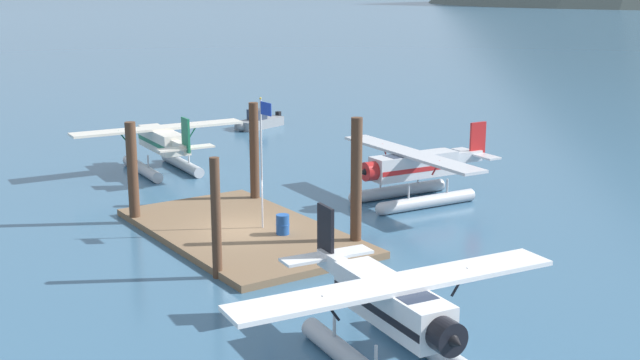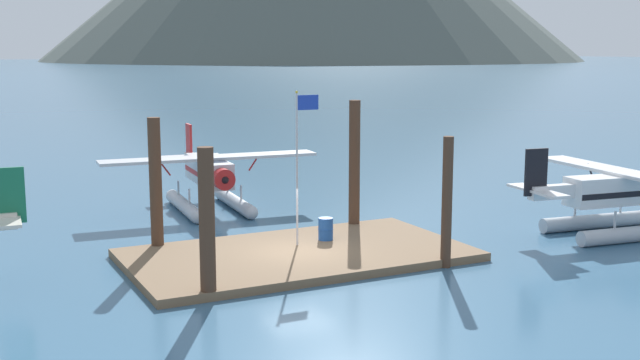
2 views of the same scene
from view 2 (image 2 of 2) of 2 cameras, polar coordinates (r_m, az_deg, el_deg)
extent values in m
plane|color=#38607F|center=(29.79, -1.61, -5.67)|extent=(1200.00, 1200.00, 0.00)
cube|color=brown|center=(29.75, -1.61, -5.39)|extent=(12.53, 6.94, 0.30)
cylinder|color=#4C3323|center=(24.67, -8.12, -3.19)|extent=(0.50, 0.50, 4.81)
cylinder|color=#4C3323|center=(28.49, 9.10, -1.61)|extent=(0.37, 0.37, 4.72)
cylinder|color=#4C3323|center=(30.74, -11.71, -0.42)|extent=(0.48, 0.48, 5.21)
cylinder|color=#4C3323|center=(33.92, 2.48, 1.02)|extent=(0.48, 0.48, 5.61)
cylinder|color=silver|center=(30.05, -1.66, 0.70)|extent=(0.08, 0.08, 5.80)
cube|color=#1E3DB2|center=(29.96, -0.90, 5.59)|extent=(0.90, 0.03, 0.56)
sphere|color=gold|center=(29.75, -1.69, 6.33)|extent=(0.10, 0.10, 0.10)
cylinder|color=#1E4C99|center=(31.30, 0.41, -3.53)|extent=(0.58, 0.58, 0.88)
torus|color=#1E4C99|center=(31.30, 0.41, -3.53)|extent=(0.62, 0.62, 0.04)
cylinder|color=#B7BABF|center=(39.18, -6.16, -1.57)|extent=(1.08, 5.63, 0.64)
sphere|color=#B7BABF|center=(36.54, -4.96, -2.35)|extent=(0.64, 0.64, 0.64)
cylinder|color=#B7BABF|center=(38.59, -9.74, -1.82)|extent=(1.08, 5.63, 0.64)
sphere|color=#B7BABF|center=(35.91, -8.78, -2.64)|extent=(0.64, 0.64, 0.64)
cylinder|color=#B7BABF|center=(37.92, -5.68, -0.90)|extent=(0.10, 0.10, 0.70)
cylinder|color=#B7BABF|center=(40.19, -6.65, -0.33)|extent=(0.10, 0.10, 0.70)
cylinder|color=#B7BABF|center=(37.31, -9.37, -1.15)|extent=(0.10, 0.10, 0.70)
cylinder|color=#B7BABF|center=(39.62, -10.13, -0.56)|extent=(0.10, 0.10, 0.70)
cube|color=silver|center=(38.59, -7.99, 0.66)|extent=(1.61, 4.88, 1.20)
cube|color=#B21E1E|center=(38.60, -7.99, 0.52)|extent=(1.63, 4.79, 0.24)
cube|color=#283347|center=(37.50, -7.60, 0.93)|extent=(1.14, 1.18, 0.56)
cube|color=silver|center=(38.20, -7.90, 1.59)|extent=(10.48, 2.22, 0.14)
cylinder|color=#B21E1E|center=(38.84, -4.74, 1.28)|extent=(0.63, 0.13, 0.84)
cylinder|color=#B21E1E|center=(37.78, -11.13, 0.90)|extent=(0.63, 0.13, 0.84)
cylinder|color=#B21E1E|center=(36.00, -6.94, 0.06)|extent=(1.00, 0.67, 0.96)
cone|color=black|center=(35.57, -6.75, -0.05)|extent=(0.39, 0.38, 0.36)
cube|color=silver|center=(41.70, -9.08, 1.43)|extent=(0.61, 2.23, 0.56)
cube|color=#B21E1E|center=(42.47, -9.39, 2.72)|extent=(0.20, 1.01, 1.90)
cube|color=silver|center=(42.46, -9.33, 1.70)|extent=(3.25, 1.05, 0.10)
cylinder|color=#B7BABF|center=(36.65, 19.29, -2.82)|extent=(5.64, 1.30, 0.64)
cylinder|color=#B7BABF|center=(34.80, 21.87, -3.60)|extent=(5.64, 1.30, 0.64)
cylinder|color=#B7BABF|center=(37.28, 20.78, -1.65)|extent=(0.10, 0.10, 0.70)
cylinder|color=#B7BABF|center=(35.78, 17.85, -1.93)|extent=(0.10, 0.10, 0.70)
cylinder|color=#B7BABF|center=(33.88, 20.42, -2.69)|extent=(0.10, 0.10, 0.70)
cube|color=white|center=(35.41, 20.70, -0.64)|extent=(4.91, 1.80, 1.20)
cube|color=black|center=(35.43, 20.69, -0.80)|extent=(4.82, 1.81, 0.24)
cube|color=white|center=(35.50, 21.13, 0.45)|extent=(2.62, 10.49, 0.14)
cylinder|color=black|center=(37.22, 18.90, 0.45)|extent=(0.15, 0.63, 0.84)
cube|color=white|center=(33.39, 16.45, -0.82)|extent=(2.24, 0.70, 0.56)
cube|color=black|center=(32.74, 15.25, 0.55)|extent=(1.01, 0.24, 1.90)
cube|color=white|center=(32.91, 15.33, -0.74)|extent=(1.17, 3.27, 0.10)
cube|color=#196B47|center=(28.54, -21.39, -1.05)|extent=(1.01, 0.19, 1.90)
cube|color=silver|center=(28.67, -21.50, -2.53)|extent=(1.03, 3.25, 0.10)
camera|label=1|loc=(44.09, 52.09, 10.04)|focal=45.68mm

